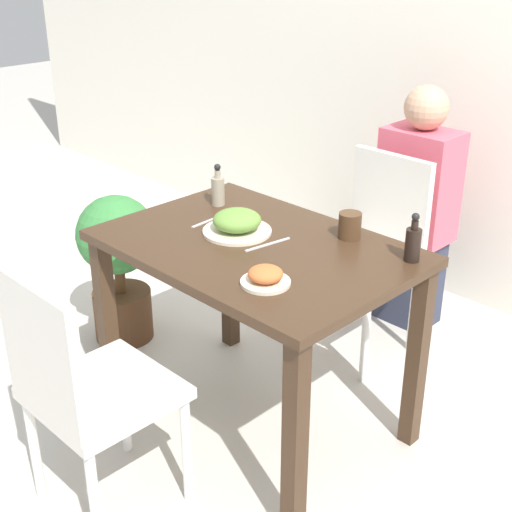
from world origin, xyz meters
name	(u,v)px	position (x,y,z in m)	size (l,w,h in m)	color
ground_plane	(256,420)	(0.00, 0.00, 0.00)	(16.00, 16.00, 0.00)	beige
wall_back	(490,45)	(0.00, 1.54, 1.30)	(8.00, 0.05, 2.60)	white
dining_table	(256,273)	(0.00, 0.00, 0.66)	(1.10, 0.76, 0.78)	#3D2819
chair_near	(81,385)	(-0.04, -0.73, 0.51)	(0.42, 0.42, 0.90)	silver
chair_far	(372,244)	(-0.05, 0.78, 0.51)	(0.42, 0.42, 0.90)	silver
food_plate	(237,223)	(-0.12, 0.02, 0.82)	(0.25, 0.25, 0.09)	beige
side_plate	(265,277)	(0.25, -0.20, 0.80)	(0.16, 0.16, 0.06)	beige
drink_cup	(350,225)	(0.20, 0.27, 0.82)	(0.08, 0.08, 0.09)	#4C331E
sauce_bottle	(218,189)	(-0.38, 0.16, 0.84)	(0.05, 0.05, 0.17)	gray
condiment_bottle	(413,243)	(0.47, 0.27, 0.84)	(0.05, 0.05, 0.17)	black
fork_utensil	(209,221)	(-0.27, 0.02, 0.78)	(0.02, 0.17, 0.00)	silver
spoon_utensil	(268,245)	(0.04, 0.02, 0.78)	(0.04, 0.19, 0.00)	silver
potted_plant_left	(118,258)	(-0.90, 0.01, 0.42)	(0.36, 0.36, 0.71)	#51331E
person_figure	(416,211)	(-0.04, 1.11, 0.58)	(0.34, 0.22, 1.17)	#2D3347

